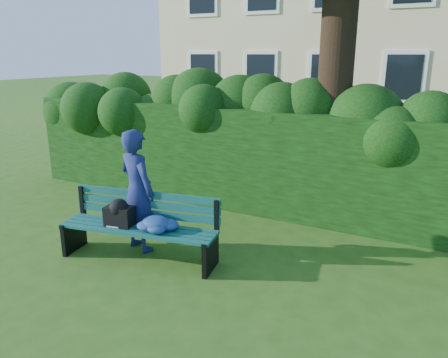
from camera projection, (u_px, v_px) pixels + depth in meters
The scene contains 4 objects.
ground at pixel (204, 255), 6.09m from camera, with size 80.00×80.00×0.00m, color #2E5A18.
hedge at pixel (267, 160), 7.70m from camera, with size 10.00×1.00×1.80m.
park_bench at pixel (141, 224), 5.85m from camera, with size 2.21×0.95×0.89m.
man_reading at pixel (137, 191), 6.07m from camera, with size 0.63×0.42×1.73m, color navy.
Camera 1 is at (2.90, -4.75, 2.71)m, focal length 35.00 mm.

